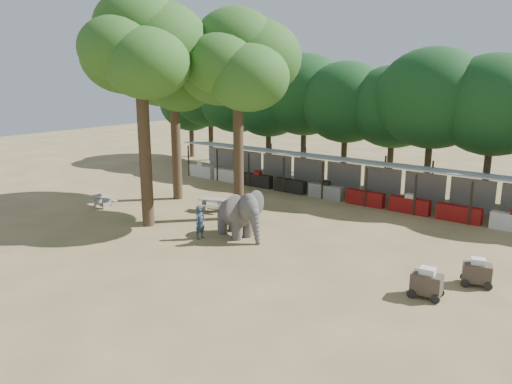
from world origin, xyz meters
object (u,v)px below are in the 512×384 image
Objects in this scene: yard_tree_back at (238,62)px; cart_front at (427,283)px; picnic_table_near at (102,200)px; picnic_table_far at (212,203)px; yard_tree_center at (141,48)px; cart_back at (477,272)px; elephant at (239,214)px; handler at (200,223)px; yard_tree_left at (174,69)px.

cart_front is at bearing -17.54° from yard_tree_back.
picnic_table_far reaches higher than picnic_table_near.
yard_tree_center is 9.24× the size of cart_back.
picnic_table_near is 21.19m from cart_back.
yard_tree_back is 15.53m from cart_back.
cart_front is at bearing 6.55° from elephant.
handler is at bearing -77.36° from yard_tree_back.
yard_tree_back is (6.00, -1.00, 0.34)m from yard_tree_left.
yard_tree_left is at bearing 170.54° from yard_tree_back.
elephant is at bearing 13.94° from yard_tree_center.
cart_back is at bearing 8.56° from picnic_table_near.
yard_tree_center is at bearing -126.86° from yard_tree_back.
yard_tree_center is 7.31× the size of handler.
handler is 1.12× the size of picnic_table_near.
yard_tree_back is 3.55× the size of elephant.
cart_front reaches higher than picnic_table_far.
cart_back is at bearing -75.97° from handler.
yard_tree_center is 3.76× the size of elephant.
yard_tree_center is at bearing -59.04° from yard_tree_left.
handler is 11.13m from cart_front.
yard_tree_center is 18.54m from cart_back.
elephant is (8.26, -3.70, -7.01)m from yard_tree_left.
picnic_table_near is 1.18× the size of cart_front.
handler is at bearing -120.36° from elephant.
yard_tree_back is at bearing -9.46° from yard_tree_left.
picnic_table_near is 0.78× the size of picnic_table_far.
picnic_table_near is at bearing -171.05° from picnic_table_far.
cart_front is 0.95× the size of cart_back.
cart_back is at bearing -28.33° from picnic_table_far.
yard_tree_back is 6.03× the size of picnic_table_far.
picnic_table_far is at bearing 77.12° from yard_tree_center.
yard_tree_left is 7.52× the size of picnic_table_near.
yard_tree_back is (3.00, 4.00, -0.67)m from yard_tree_center.
picnic_table_far is (-4.34, 2.71, -0.71)m from elephant.
handler is at bearing -0.50° from picnic_table_near.
yard_tree_back is 8.79m from handler.
yard_tree_center reaches higher than cart_front.
cart_front is (19.93, -0.28, 0.11)m from picnic_table_near.
elephant is 10.20m from picnic_table_near.
yard_tree_left is at bearing 154.29° from cart_back.
handler is 12.55m from cart_back.
yard_tree_center is 5.04m from yard_tree_back.
yard_tree_left is 8.90× the size of cart_front.
picnic_table_far is at bearing 159.64° from cart_front.
yard_tree_back is at bearing 142.97° from elephant.
elephant is at bearing 168.28° from cart_front.
picnic_table_near is (-1.88, -4.52, -7.74)m from yard_tree_left.
cart_front is at bearing -135.70° from cart_back.
yard_tree_center is at bearing -153.02° from elephant.
cart_front is at bearing -14.92° from yard_tree_left.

